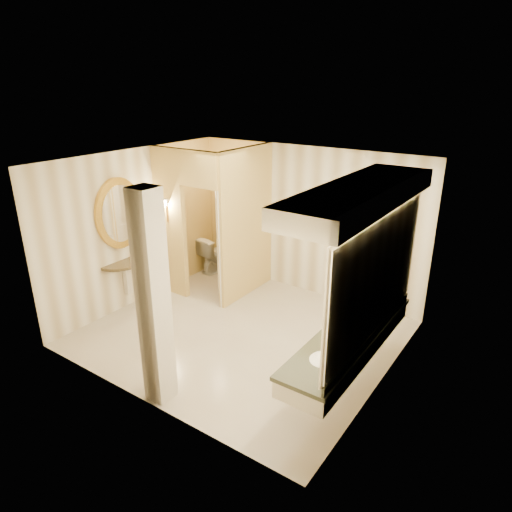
{
  "coord_description": "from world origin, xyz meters",
  "views": [
    {
      "loc": [
        3.76,
        -5.05,
        3.77
      ],
      "look_at": [
        0.14,
        0.2,
        1.28
      ],
      "focal_mm": 32.0,
      "sensor_mm": 36.0,
      "label": 1
    }
  ],
  "objects": [
    {
      "name": "wall_front",
      "position": [
        0.0,
        -2.0,
        1.35
      ],
      "size": [
        4.5,
        0.02,
        2.7
      ],
      "primitive_type": "cube",
      "color": "white",
      "rests_on": "floor"
    },
    {
      "name": "console_shelf",
      "position": [
        -2.21,
        -0.37,
        1.34
      ],
      "size": [
        0.92,
        0.92,
        1.91
      ],
      "color": "black",
      "rests_on": "floor"
    },
    {
      "name": "wall_sconce",
      "position": [
        -1.93,
        0.43,
        1.73
      ],
      "size": [
        0.14,
        0.14,
        0.42
      ],
      "color": "#C68D3F",
      "rests_on": "toilet_closet"
    },
    {
      "name": "soap_bottle_b",
      "position": [
        1.82,
        -0.5,
        0.93
      ],
      "size": [
        0.1,
        0.1,
        0.12
      ],
      "primitive_type": "imported",
      "rotation": [
        0.0,
        0.0,
        -0.07
      ],
      "color": "silver",
      "rests_on": "vanity"
    },
    {
      "name": "tissue_box",
      "position": [
        -2.02,
        -0.22,
        0.93
      ],
      "size": [
        0.15,
        0.15,
        0.11
      ],
      "primitive_type": "cube",
      "rotation": [
        0.0,
        0.0,
        0.38
      ],
      "color": "black",
      "rests_on": "console_shelf"
    },
    {
      "name": "ceiling",
      "position": [
        0.0,
        0.0,
        2.7
      ],
      "size": [
        4.5,
        4.5,
        0.0
      ],
      "primitive_type": "plane",
      "rotation": [
        3.14,
        0.0,
        0.0
      ],
      "color": "white",
      "rests_on": "wall_back"
    },
    {
      "name": "vanity",
      "position": [
        1.98,
        -0.4,
        1.63
      ],
      "size": [
        0.75,
        2.78,
        2.09
      ],
      "color": "silver",
      "rests_on": "floor"
    },
    {
      "name": "wall_right",
      "position": [
        2.25,
        0.0,
        1.35
      ],
      "size": [
        0.02,
        4.0,
        2.7
      ],
      "primitive_type": "cube",
      "color": "white",
      "rests_on": "floor"
    },
    {
      "name": "toilet_closet",
      "position": [
        -1.13,
        0.96,
        1.39
      ],
      "size": [
        1.5,
        1.55,
        2.7
      ],
      "color": "#EECF7C",
      "rests_on": "floor"
    },
    {
      "name": "soap_bottle_c",
      "position": [
        1.88,
        -0.52,
        0.99
      ],
      "size": [
        0.11,
        0.11,
        0.24
      ],
      "primitive_type": "imported",
      "rotation": [
        0.0,
        0.0,
        0.28
      ],
      "color": "#C6B28C",
      "rests_on": "vanity"
    },
    {
      "name": "wall_back",
      "position": [
        0.0,
        2.0,
        1.35
      ],
      "size": [
        4.5,
        0.02,
        2.7
      ],
      "primitive_type": "cube",
      "color": "white",
      "rests_on": "floor"
    },
    {
      "name": "wall_left",
      "position": [
        -2.25,
        0.0,
        1.35
      ],
      "size": [
        0.02,
        4.0,
        2.7
      ],
      "primitive_type": "cube",
      "color": "white",
      "rests_on": "floor"
    },
    {
      "name": "soap_bottle_a",
      "position": [
        1.84,
        -0.24,
        0.94
      ],
      "size": [
        0.08,
        0.08,
        0.14
      ],
      "primitive_type": "imported",
      "rotation": [
        0.0,
        0.0,
        -0.36
      ],
      "color": "beige",
      "rests_on": "vanity"
    },
    {
      "name": "floor",
      "position": [
        0.0,
        0.0,
        0.0
      ],
      "size": [
        4.5,
        4.5,
        0.0
      ],
      "primitive_type": "plane",
      "color": "beige",
      "rests_on": "ground"
    },
    {
      "name": "pillar",
      "position": [
        0.06,
        -1.8,
        1.35
      ],
      "size": [
        0.3,
        0.3,
        2.7
      ],
      "primitive_type": "cube",
      "color": "silver",
      "rests_on": "floor"
    },
    {
      "name": "toilet",
      "position": [
        -1.95,
        1.75,
        0.37
      ],
      "size": [
        0.53,
        0.79,
        0.75
      ],
      "primitive_type": "imported",
      "rotation": [
        0.0,
        0.0,
        2.99
      ],
      "color": "white",
      "rests_on": "floor"
    }
  ]
}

